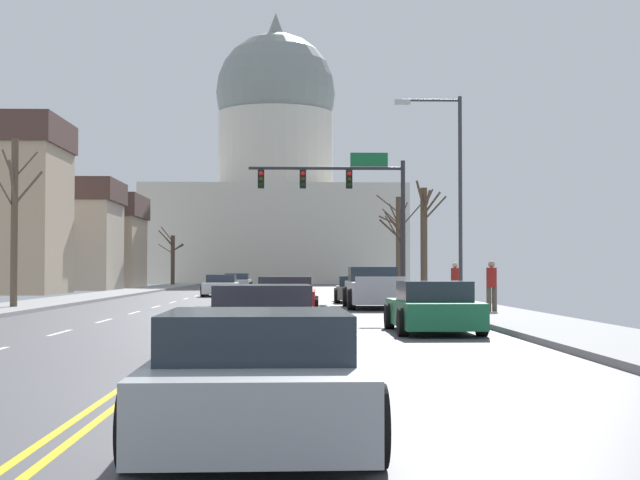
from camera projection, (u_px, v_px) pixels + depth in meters
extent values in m
cube|color=#4E4E53|center=(231.00, 316.00, 30.86)|extent=(14.00, 180.00, 0.06)
cube|color=yellow|center=(227.00, 315.00, 30.86)|extent=(0.10, 176.40, 0.00)
cube|color=yellow|center=(235.00, 315.00, 30.87)|extent=(0.10, 176.40, 0.00)
cube|color=silver|center=(487.00, 474.00, 6.88)|extent=(0.12, 2.20, 0.00)
cube|color=silver|center=(404.00, 386.00, 12.08)|extent=(0.12, 2.20, 0.00)
cube|color=silver|center=(371.00, 351.00, 17.27)|extent=(0.12, 2.20, 0.00)
cube|color=silver|center=(353.00, 332.00, 22.47)|extent=(0.12, 2.20, 0.00)
cube|color=silver|center=(342.00, 320.00, 27.66)|extent=(0.12, 2.20, 0.00)
cube|color=silver|center=(334.00, 312.00, 32.86)|extent=(0.12, 2.20, 0.00)
cube|color=silver|center=(329.00, 306.00, 38.05)|extent=(0.12, 2.20, 0.00)
cube|color=silver|center=(324.00, 302.00, 43.25)|extent=(0.12, 2.20, 0.00)
cube|color=silver|center=(321.00, 298.00, 48.45)|extent=(0.12, 2.20, 0.00)
cube|color=silver|center=(318.00, 296.00, 53.64)|extent=(0.12, 2.20, 0.00)
cube|color=silver|center=(316.00, 293.00, 58.84)|extent=(0.12, 2.20, 0.00)
cube|color=silver|center=(314.00, 291.00, 64.03)|extent=(0.12, 2.20, 0.00)
cube|color=silver|center=(313.00, 290.00, 69.23)|extent=(0.12, 2.20, 0.00)
cube|color=silver|center=(312.00, 288.00, 74.42)|extent=(0.12, 2.20, 0.00)
cube|color=silver|center=(310.00, 287.00, 79.62)|extent=(0.12, 2.20, 0.00)
cube|color=silver|center=(309.00, 286.00, 84.81)|extent=(0.12, 2.20, 0.00)
cube|color=silver|center=(308.00, 285.00, 90.01)|extent=(0.12, 2.20, 0.00)
cube|color=silver|center=(308.00, 284.00, 95.20)|extent=(0.12, 2.20, 0.00)
cube|color=silver|center=(60.00, 333.00, 22.27)|extent=(0.12, 2.20, 0.00)
cube|color=silver|center=(104.00, 321.00, 27.47)|extent=(0.12, 2.20, 0.00)
cube|color=silver|center=(134.00, 313.00, 32.66)|extent=(0.12, 2.20, 0.00)
cube|color=silver|center=(156.00, 307.00, 37.86)|extent=(0.12, 2.20, 0.00)
cube|color=silver|center=(173.00, 302.00, 43.05)|extent=(0.12, 2.20, 0.00)
cube|color=silver|center=(186.00, 299.00, 48.25)|extent=(0.12, 2.20, 0.00)
cube|color=silver|center=(196.00, 296.00, 53.44)|extent=(0.12, 2.20, 0.00)
cube|color=silver|center=(205.00, 293.00, 58.64)|extent=(0.12, 2.20, 0.00)
cube|color=silver|center=(212.00, 291.00, 63.83)|extent=(0.12, 2.20, 0.00)
cube|color=silver|center=(218.00, 290.00, 69.03)|extent=(0.12, 2.20, 0.00)
cube|color=silver|center=(224.00, 288.00, 74.22)|extent=(0.12, 2.20, 0.00)
cube|color=silver|center=(228.00, 287.00, 79.42)|extent=(0.12, 2.20, 0.00)
cube|color=silver|center=(232.00, 286.00, 84.62)|extent=(0.12, 2.20, 0.00)
cube|color=silver|center=(236.00, 285.00, 89.81)|extent=(0.12, 2.20, 0.00)
cube|color=silver|center=(239.00, 284.00, 95.01)|extent=(0.12, 2.20, 0.00)
cube|color=gray|center=(486.00, 313.00, 31.10)|extent=(3.00, 180.00, 0.14)
cylinder|color=#28282D|center=(403.00, 228.00, 47.16)|extent=(0.22, 0.22, 6.88)
cylinder|color=#28282D|center=(326.00, 168.00, 47.15)|extent=(7.80, 0.16, 0.16)
cube|color=black|center=(349.00, 179.00, 47.16)|extent=(0.32, 0.28, 0.92)
sphere|color=red|center=(349.00, 174.00, 47.01)|extent=(0.22, 0.22, 0.22)
sphere|color=#332B05|center=(349.00, 179.00, 47.00)|extent=(0.22, 0.22, 0.22)
sphere|color=black|center=(349.00, 185.00, 46.99)|extent=(0.22, 0.22, 0.22)
cube|color=black|center=(303.00, 179.00, 47.09)|extent=(0.32, 0.28, 0.92)
sphere|color=red|center=(303.00, 173.00, 46.94)|extent=(0.22, 0.22, 0.22)
sphere|color=#332B05|center=(303.00, 179.00, 46.94)|extent=(0.22, 0.22, 0.22)
sphere|color=black|center=(303.00, 185.00, 46.93)|extent=(0.22, 0.22, 0.22)
cube|color=black|center=(261.00, 179.00, 47.04)|extent=(0.32, 0.28, 0.92)
sphere|color=red|center=(261.00, 173.00, 46.88)|extent=(0.22, 0.22, 0.22)
sphere|color=#332B05|center=(261.00, 179.00, 46.88)|extent=(0.22, 0.22, 0.22)
sphere|color=black|center=(261.00, 184.00, 46.87)|extent=(0.22, 0.22, 0.22)
cube|color=#146033|center=(369.00, 160.00, 47.24)|extent=(1.90, 0.06, 0.70)
cylinder|color=#333338|center=(460.00, 201.00, 34.33)|extent=(0.14, 0.14, 7.75)
cylinder|color=#333338|center=(431.00, 100.00, 34.41)|extent=(2.12, 0.09, 0.09)
cube|color=#B2B2AD|center=(403.00, 102.00, 34.38)|extent=(0.56, 0.24, 0.16)
cube|color=beige|center=(275.00, 236.00, 106.06)|extent=(28.17, 20.01, 10.52)
cylinder|color=beige|center=(276.00, 152.00, 106.37)|extent=(12.99, 12.99, 8.80)
sphere|color=gray|center=(276.00, 93.00, 106.58)|extent=(13.57, 13.57, 13.57)
cone|color=gray|center=(276.00, 23.00, 106.83)|extent=(1.80, 1.80, 2.40)
cube|color=#6B6056|center=(356.00, 292.00, 43.08)|extent=(1.92, 4.28, 0.57)
cube|color=#232D38|center=(357.00, 281.00, 42.82)|extent=(1.64, 1.98, 0.47)
cylinder|color=black|center=(336.00, 294.00, 44.38)|extent=(0.24, 0.65, 0.64)
cylinder|color=black|center=(374.00, 294.00, 44.38)|extent=(0.24, 0.65, 0.64)
cylinder|color=black|center=(337.00, 296.00, 41.76)|extent=(0.24, 0.65, 0.64)
cylinder|color=black|center=(377.00, 296.00, 41.76)|extent=(0.24, 0.65, 0.64)
cube|color=#ADB2B7|center=(374.00, 292.00, 36.46)|extent=(1.98, 5.59, 0.81)
cube|color=#1E2833|center=(372.00, 274.00, 37.27)|extent=(1.82, 1.90, 0.57)
cube|color=#ADB2B7|center=(380.00, 280.00, 33.75)|extent=(1.82, 0.10, 0.22)
cylinder|color=black|center=(346.00, 297.00, 38.10)|extent=(0.28, 0.80, 0.80)
cylinder|color=black|center=(395.00, 297.00, 38.16)|extent=(0.28, 0.80, 0.80)
cylinder|color=black|center=(351.00, 299.00, 34.75)|extent=(0.28, 0.80, 0.80)
cylinder|color=black|center=(404.00, 299.00, 34.81)|extent=(0.28, 0.80, 0.80)
cube|color=#B71414|center=(286.00, 301.00, 29.66)|extent=(1.95, 4.37, 0.69)
cube|color=#232D38|center=(286.00, 284.00, 29.26)|extent=(1.66, 1.97, 0.44)
cylinder|color=black|center=(260.00, 305.00, 31.00)|extent=(0.24, 0.65, 0.64)
cylinder|color=black|center=(315.00, 305.00, 31.00)|extent=(0.24, 0.65, 0.64)
cylinder|color=black|center=(255.00, 309.00, 28.32)|extent=(0.24, 0.65, 0.64)
cylinder|color=black|center=(315.00, 309.00, 28.32)|extent=(0.24, 0.65, 0.64)
cube|color=#1E7247|center=(433.00, 313.00, 22.41)|extent=(1.83, 4.42, 0.60)
cube|color=#232D38|center=(434.00, 291.00, 22.26)|extent=(1.59, 1.93, 0.47)
cylinder|color=black|center=(389.00, 316.00, 23.74)|extent=(0.23, 0.64, 0.64)
cylinder|color=black|center=(459.00, 316.00, 23.81)|extent=(0.23, 0.64, 0.64)
cylinder|color=black|center=(403.00, 322.00, 21.01)|extent=(0.23, 0.64, 0.64)
cylinder|color=black|center=(482.00, 322.00, 21.08)|extent=(0.23, 0.64, 0.64)
cube|color=#B71414|center=(263.00, 329.00, 15.65)|extent=(1.86, 4.35, 0.69)
cube|color=#232D38|center=(263.00, 297.00, 15.29)|extent=(1.60, 1.95, 0.41)
cylinder|color=black|center=(215.00, 335.00, 16.93)|extent=(0.23, 0.64, 0.64)
cylinder|color=black|center=(312.00, 335.00, 17.02)|extent=(0.23, 0.64, 0.64)
cylinder|color=black|center=(204.00, 347.00, 14.26)|extent=(0.23, 0.64, 0.64)
cylinder|color=black|center=(319.00, 347.00, 14.35)|extent=(0.23, 0.64, 0.64)
cube|color=#9EA3A8|center=(257.00, 387.00, 8.39)|extent=(1.88, 4.34, 0.59)
cube|color=#232D38|center=(257.00, 334.00, 8.10)|extent=(1.61, 1.96, 0.39)
cylinder|color=black|center=(173.00, 384.00, 9.67)|extent=(0.23, 0.64, 0.64)
cylinder|color=black|center=(345.00, 383.00, 9.76)|extent=(0.23, 0.64, 0.64)
cylinder|color=black|center=(135.00, 428.00, 7.01)|extent=(0.23, 0.64, 0.64)
cylinder|color=black|center=(372.00, 426.00, 7.10)|extent=(0.23, 0.64, 0.64)
cube|color=silver|center=(221.00, 288.00, 52.70)|extent=(1.84, 4.40, 0.61)
cube|color=#232D38|center=(221.00, 279.00, 53.05)|extent=(1.60, 1.98, 0.44)
cylinder|color=black|center=(236.00, 291.00, 51.37)|extent=(0.22, 0.64, 0.64)
cylinder|color=black|center=(203.00, 291.00, 51.30)|extent=(0.22, 0.64, 0.64)
cylinder|color=black|center=(238.00, 290.00, 54.08)|extent=(0.22, 0.64, 0.64)
cylinder|color=black|center=(207.00, 290.00, 54.02)|extent=(0.22, 0.64, 0.64)
cube|color=#9EA3A8|center=(237.00, 284.00, 66.24)|extent=(1.87, 4.47, 0.64)
cube|color=#232D38|center=(237.00, 276.00, 66.48)|extent=(1.64, 1.89, 0.43)
cylinder|color=black|center=(249.00, 287.00, 64.88)|extent=(0.22, 0.64, 0.64)
cylinder|color=black|center=(222.00, 287.00, 64.83)|extent=(0.22, 0.64, 0.64)
cylinder|color=black|center=(251.00, 286.00, 67.64)|extent=(0.22, 0.64, 0.64)
cylinder|color=black|center=(225.00, 286.00, 67.60)|extent=(0.22, 0.64, 0.64)
cube|color=tan|center=(72.00, 253.00, 78.74)|extent=(11.42, 7.93, 5.85)
cube|color=#47332D|center=(72.00, 207.00, 78.87)|extent=(11.88, 8.25, 1.91)
cube|color=#B2A38E|center=(30.00, 246.00, 68.86)|extent=(12.51, 6.80, 6.44)
cube|color=#47332D|center=(31.00, 192.00, 68.99)|extent=(13.01, 7.07, 1.65)
cylinder|color=#4C3D2D|center=(424.00, 243.00, 43.45)|extent=(0.32, 0.32, 5.17)
cylinder|color=#4C3D2D|center=(432.00, 203.00, 43.16)|extent=(0.77, 0.83, 1.05)
cylinder|color=#4C3D2D|center=(428.00, 199.00, 43.11)|extent=(0.38, 0.89, 0.90)
cylinder|color=#4C3D2D|center=(427.00, 203.00, 42.83)|extent=(0.21, 1.43, 1.12)
cylinder|color=#4C3D2D|center=(424.00, 201.00, 44.26)|extent=(0.27, 1.53, 0.98)
cylinder|color=#4C3D2D|center=(420.00, 194.00, 43.19)|extent=(0.55, 0.78, 1.26)
cylinder|color=#4C3D2D|center=(435.00, 208.00, 43.16)|extent=(1.03, 0.80, 1.14)
cylinder|color=brown|center=(14.00, 222.00, 34.57)|extent=(0.26, 0.26, 6.24)
cylinder|color=brown|center=(7.00, 195.00, 34.35)|extent=(0.53, 0.57, 1.05)
cylinder|color=brown|center=(12.00, 181.00, 34.19)|extent=(0.15, 0.96, 1.45)
cylinder|color=brown|center=(9.00, 167.00, 34.17)|extent=(0.25, 1.00, 1.17)
cylinder|color=brown|center=(28.00, 188.00, 35.12)|extent=(0.84, 1.10, 1.38)
cylinder|color=brown|center=(26.00, 165.00, 34.63)|extent=(0.89, 0.11, 1.01)
cylinder|color=brown|center=(14.00, 197.00, 34.05)|extent=(0.39, 1.19, 0.78)
cylinder|color=#423328|center=(403.00, 254.00, 50.25)|extent=(0.30, 0.30, 4.38)
cylinder|color=#423328|center=(402.00, 221.00, 50.78)|extent=(0.11, 1.04, 1.34)
cylinder|color=#423328|center=(413.00, 214.00, 50.68)|extent=(1.27, 0.77, 1.35)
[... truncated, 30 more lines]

